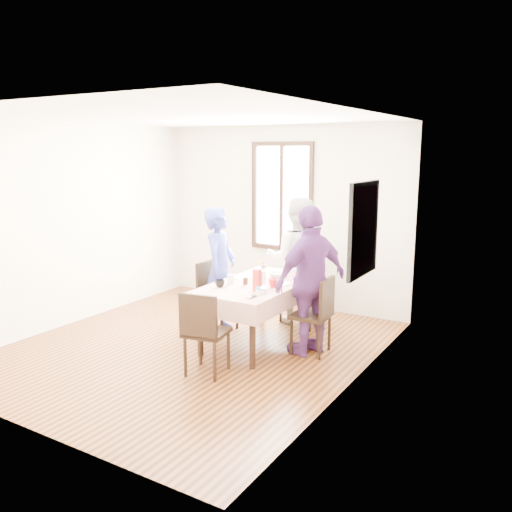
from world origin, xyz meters
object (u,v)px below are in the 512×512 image
object	(u,v)px
chair_near	(207,332)
person_left	(219,270)
dining_table	(258,314)
person_far	(297,260)
chair_left	(219,297)
person_right	(310,280)
chair_far	(297,288)
chair_right	(311,315)

from	to	relation	value
chair_near	person_left	bearing A→B (deg)	109.38
dining_table	person_left	bearing A→B (deg)	167.86
person_left	person_far	size ratio (longest dim) A/B	0.94
chair_left	person_right	size ratio (longest dim) A/B	0.52
dining_table	chair_far	distance (m)	1.06
chair_right	chair_far	world-z (taller)	same
chair_far	chair_near	bearing A→B (deg)	86.12
dining_table	person_far	bearing A→B (deg)	90.00
chair_right	person_left	xyz separation A→B (m)	(-1.35, 0.10, 0.36)
chair_right	chair_near	distance (m)	1.30
person_far	chair_far	bearing A→B (deg)	-112.03
dining_table	person_right	world-z (taller)	person_right
dining_table	chair_left	bearing A→B (deg)	168.18
chair_left	chair_near	xyz separation A→B (m)	(0.69, -1.20, 0.00)
dining_table	chair_left	distance (m)	0.71
chair_left	chair_right	xyz separation A→B (m)	(1.37, -0.10, 0.00)
dining_table	chair_near	bearing A→B (deg)	-90.00
chair_right	person_far	distance (m)	1.27
chair_right	person_right	xyz separation A→B (m)	(-0.02, -0.00, 0.41)
chair_far	person_right	world-z (taller)	person_right
dining_table	chair_near	xyz separation A→B (m)	(0.00, -1.05, 0.08)
chair_left	person_right	xyz separation A→B (m)	(1.35, -0.10, 0.41)
chair_far	person_right	distance (m)	1.28
dining_table	chair_near	distance (m)	1.06
person_left	person_far	xyz separation A→B (m)	(0.67, 0.89, 0.05)
dining_table	chair_right	size ratio (longest dim) A/B	1.68
chair_far	person_far	bearing A→B (deg)	86.12
chair_right	chair_near	size ratio (longest dim) A/B	1.00
chair_near	person_left	distance (m)	1.42
chair_near	chair_left	bearing A→B (deg)	110.05
chair_near	person_right	xyz separation A→B (m)	(0.67, 1.10, 0.41)
chair_far	chair_left	bearing A→B (deg)	49.10
chair_right	chair_left	bearing A→B (deg)	82.20
person_right	chair_right	bearing A→B (deg)	111.76
person_left	chair_far	bearing A→B (deg)	-50.53
chair_left	person_right	world-z (taller)	person_right
chair_right	person_right	distance (m)	0.41
person_right	chair_near	bearing A→B (deg)	-9.47
chair_far	person_far	world-z (taller)	person_far
chair_left	person_left	size ratio (longest dim) A/B	0.56
person_far	person_right	world-z (taller)	person_right
person_far	person_right	bearing A→B (deg)	102.07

